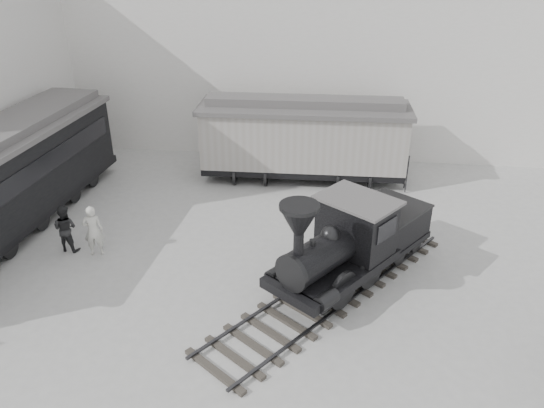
# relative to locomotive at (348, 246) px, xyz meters

# --- Properties ---
(ground) EXTENTS (90.00, 90.00, 0.00)m
(ground) POSITION_rel_locomotive_xyz_m (-2.73, -3.20, -1.32)
(ground) COLOR #9E9E9B
(north_wall) EXTENTS (34.00, 2.51, 11.00)m
(north_wall) POSITION_rel_locomotive_xyz_m (-2.73, 11.78, 4.23)
(north_wall) COLOR silver
(north_wall) RESTS_ON ground
(locomotive) EXTENTS (7.80, 9.44, 3.58)m
(locomotive) POSITION_rel_locomotive_xyz_m (0.00, 0.00, 0.00)
(locomotive) COLOR #282521
(locomotive) RESTS_ON ground
(boxcar) EXTENTS (9.31, 3.16, 3.78)m
(boxcar) POSITION_rel_locomotive_xyz_m (-2.00, 8.01, 0.66)
(boxcar) COLOR black
(boxcar) RESTS_ON ground
(visitor_a) EXTENTS (0.79, 0.63, 1.88)m
(visitor_a) POSITION_rel_locomotive_xyz_m (-8.68, 0.58, -0.38)
(visitor_a) COLOR silver
(visitor_a) RESTS_ON ground
(visitor_b) EXTENTS (0.91, 0.75, 1.74)m
(visitor_b) POSITION_rel_locomotive_xyz_m (-9.78, 0.73, -0.45)
(visitor_b) COLOR black
(visitor_b) RESTS_ON ground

